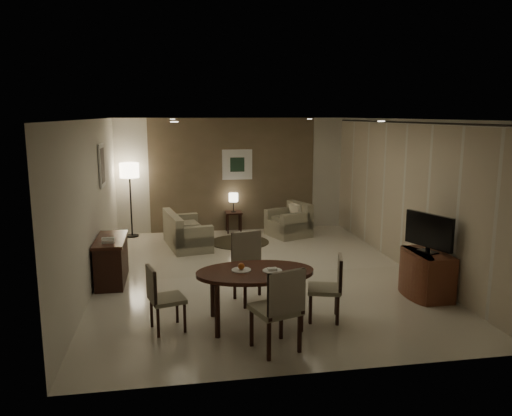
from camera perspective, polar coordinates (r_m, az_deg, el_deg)
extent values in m
cube|color=beige|center=(8.90, 0.22, -7.53)|extent=(5.50, 7.00, 0.00)
cube|color=white|center=(8.46, 0.23, 10.12)|extent=(5.50, 7.00, 0.00)
cube|color=brown|center=(12.01, -2.65, 3.81)|extent=(5.50, 0.00, 2.70)
cube|color=beige|center=(8.55, -18.24, 0.50)|extent=(0.00, 7.00, 2.70)
cube|color=beige|center=(9.44, 16.90, 1.49)|extent=(0.00, 7.00, 2.70)
cube|color=brown|center=(11.99, -2.64, 3.80)|extent=(3.96, 0.03, 2.70)
cylinder|color=black|center=(9.30, 16.94, 9.35)|extent=(0.03, 6.80, 0.03)
cube|color=silver|center=(11.95, -2.16, 4.99)|extent=(0.72, 0.03, 0.72)
cube|color=#1B3221|center=(11.94, -2.15, 4.98)|extent=(0.34, 0.01, 0.34)
cube|color=silver|center=(9.66, -17.21, 4.66)|extent=(0.03, 0.60, 0.80)
cube|color=gray|center=(9.66, -17.12, 4.67)|extent=(0.01, 0.46, 0.64)
cylinder|color=white|center=(6.54, -9.33, 9.70)|extent=(0.10, 0.10, 0.01)
cylinder|color=white|center=(7.13, 14.13, 9.59)|extent=(0.10, 0.10, 0.01)
cylinder|color=white|center=(10.13, -9.51, 9.98)|extent=(0.10, 0.10, 0.01)
cylinder|color=white|center=(10.53, 6.15, 10.08)|extent=(0.10, 0.10, 0.01)
cylinder|color=white|center=(6.67, -1.69, -7.10)|extent=(0.26, 0.26, 0.02)
cylinder|color=white|center=(6.64, 1.88, -7.18)|extent=(0.26, 0.26, 0.02)
sphere|color=#B64D14|center=(6.65, -1.70, -6.66)|extent=(0.09, 0.09, 0.09)
cube|color=white|center=(6.63, 1.88, -6.99)|extent=(0.12, 0.08, 0.03)
cylinder|color=#3B3021|center=(11.04, -1.92, -3.90)|extent=(1.31, 1.31, 0.01)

